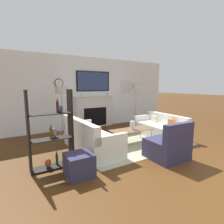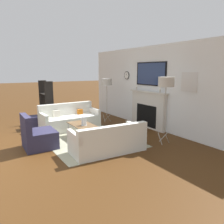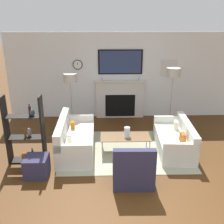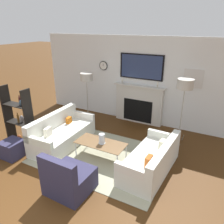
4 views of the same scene
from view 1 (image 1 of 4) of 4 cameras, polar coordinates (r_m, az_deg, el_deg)
name	(u,v)px [view 1 (image 1 of 4)]	position (r m, az deg, el deg)	size (l,w,h in m)	color
ground_plane	(208,178)	(3.72, 28.76, -18.36)	(60.00, 60.00, 0.00)	#472910
fireplace_wall	(93,96)	(6.95, -6.11, 5.23)	(7.13, 0.28, 2.70)	silver
area_rug	(130,142)	(5.13, 5.79, -9.86)	(3.08, 2.24, 0.01)	#9D9D81
couch_left	(90,140)	(4.44, -7.16, -8.95)	(0.86, 1.89, 0.83)	silver
couch_right	(160,128)	(5.86, 15.54, -5.20)	(0.88, 1.78, 0.71)	silver
armchair	(168,147)	(4.14, 17.85, -10.70)	(0.81, 0.77, 0.86)	#2D2B46
coffee_table	(131,130)	(4.97, 6.28, -5.96)	(1.20, 0.55, 0.41)	brown
hurricane_candle	(132,126)	(4.96, 6.64, -4.44)	(0.16, 0.16, 0.24)	silver
floor_lamp_left	(61,91)	(5.65, -16.22, 6.61)	(0.39, 0.39, 1.62)	#9E998E
floor_lamp_right	(136,86)	(7.02, 7.85, 8.30)	(0.41, 0.41, 1.76)	#9E998E
shelf_unit	(51,133)	(3.61, -19.18, -6.52)	(0.83, 0.28, 1.55)	black
ottoman	(79,165)	(3.34, -10.69, -16.62)	(0.47, 0.47, 0.42)	#2D2B46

